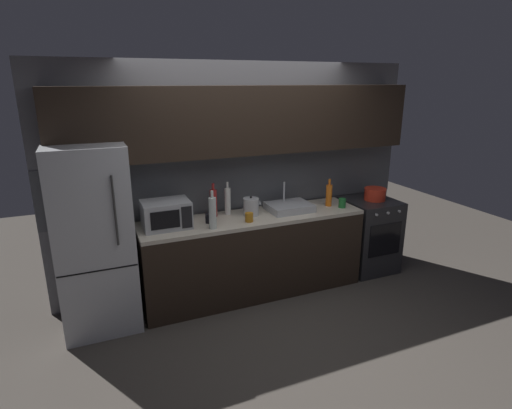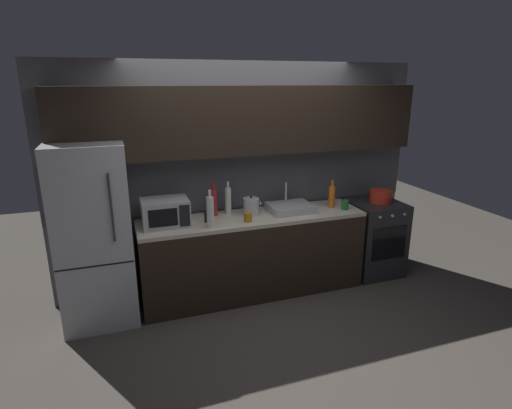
{
  "view_description": "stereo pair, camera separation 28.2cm",
  "coord_description": "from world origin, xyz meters",
  "px_view_note": "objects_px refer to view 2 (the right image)",
  "views": [
    {
      "loc": [
        -1.6,
        -2.95,
        2.3
      ],
      "look_at": [
        0.03,
        0.9,
        1.03
      ],
      "focal_mm": 28.73,
      "sensor_mm": 36.0,
      "label": 1
    },
    {
      "loc": [
        -1.34,
        -3.05,
        2.3
      ],
      "look_at": [
        0.03,
        0.9,
        1.03
      ],
      "focal_mm": 28.73,
      "sensor_mm": 36.0,
      "label": 2
    }
  ],
  "objects_px": {
    "wine_bottle_white": "(228,200)",
    "wine_bottle_orange": "(332,196)",
    "refrigerator": "(94,235)",
    "microwave": "(165,212)",
    "kettle": "(251,207)",
    "wine_bottle_clear": "(210,212)",
    "cooking_pot": "(380,196)",
    "mug_dark": "(208,217)",
    "wine_bottle_red": "(214,202)",
    "mug_amber": "(248,217)",
    "oven_range": "(374,238)",
    "mug_green": "(345,205)"
  },
  "relations": [
    {
      "from": "wine_bottle_white",
      "to": "wine_bottle_orange",
      "type": "bearing_deg",
      "value": -7.96
    },
    {
      "from": "refrigerator",
      "to": "microwave",
      "type": "bearing_deg",
      "value": 1.55
    },
    {
      "from": "refrigerator",
      "to": "kettle",
      "type": "bearing_deg",
      "value": 1.6
    },
    {
      "from": "wine_bottle_orange",
      "to": "wine_bottle_clear",
      "type": "relative_size",
      "value": 0.83
    },
    {
      "from": "wine_bottle_clear",
      "to": "wine_bottle_white",
      "type": "bearing_deg",
      "value": 52.47
    },
    {
      "from": "microwave",
      "to": "wine_bottle_clear",
      "type": "bearing_deg",
      "value": -27.56
    },
    {
      "from": "refrigerator",
      "to": "kettle",
      "type": "xyz_separation_m",
      "value": [
        1.6,
        0.04,
        0.11
      ]
    },
    {
      "from": "cooking_pot",
      "to": "microwave",
      "type": "bearing_deg",
      "value": 179.59
    },
    {
      "from": "mug_dark",
      "to": "cooking_pot",
      "type": "xyz_separation_m",
      "value": [
        2.11,
        0.02,
        0.02
      ]
    },
    {
      "from": "mug_dark",
      "to": "wine_bottle_orange",
      "type": "bearing_deg",
      "value": 1.33
    },
    {
      "from": "kettle",
      "to": "wine_bottle_clear",
      "type": "xyz_separation_m",
      "value": [
        -0.5,
        -0.24,
        0.07
      ]
    },
    {
      "from": "refrigerator",
      "to": "wine_bottle_red",
      "type": "xyz_separation_m",
      "value": [
        1.21,
        0.16,
        0.17
      ]
    },
    {
      "from": "wine_bottle_orange",
      "to": "wine_bottle_red",
      "type": "height_order",
      "value": "wine_bottle_red"
    },
    {
      "from": "mug_dark",
      "to": "mug_amber",
      "type": "height_order",
      "value": "mug_dark"
    },
    {
      "from": "kettle",
      "to": "wine_bottle_red",
      "type": "bearing_deg",
      "value": 162.89
    },
    {
      "from": "oven_range",
      "to": "refrigerator",
      "type": "bearing_deg",
      "value": 179.98
    },
    {
      "from": "oven_range",
      "to": "cooking_pot",
      "type": "relative_size",
      "value": 3.46
    },
    {
      "from": "kettle",
      "to": "wine_bottle_white",
      "type": "xyz_separation_m",
      "value": [
        -0.22,
        0.13,
        0.06
      ]
    },
    {
      "from": "mug_green",
      "to": "cooking_pot",
      "type": "bearing_deg",
      "value": 11.16
    },
    {
      "from": "mug_amber",
      "to": "oven_range",
      "type": "bearing_deg",
      "value": 5.07
    },
    {
      "from": "mug_dark",
      "to": "mug_green",
      "type": "relative_size",
      "value": 0.93
    },
    {
      "from": "oven_range",
      "to": "kettle",
      "type": "xyz_separation_m",
      "value": [
        -1.57,
        0.05,
        0.55
      ]
    },
    {
      "from": "wine_bottle_clear",
      "to": "mug_green",
      "type": "relative_size",
      "value": 3.56
    },
    {
      "from": "wine_bottle_clear",
      "to": "mug_amber",
      "type": "relative_size",
      "value": 4.05
    },
    {
      "from": "kettle",
      "to": "wine_bottle_orange",
      "type": "height_order",
      "value": "wine_bottle_orange"
    },
    {
      "from": "microwave",
      "to": "wine_bottle_clear",
      "type": "distance_m",
      "value": 0.46
    },
    {
      "from": "wine_bottle_orange",
      "to": "mug_green",
      "type": "distance_m",
      "value": 0.18
    },
    {
      "from": "refrigerator",
      "to": "wine_bottle_orange",
      "type": "xyz_separation_m",
      "value": [
        2.55,
        0.01,
        0.15
      ]
    },
    {
      "from": "wine_bottle_red",
      "to": "mug_green",
      "type": "distance_m",
      "value": 1.48
    },
    {
      "from": "mug_green",
      "to": "mug_dark",
      "type": "bearing_deg",
      "value": 176.95
    },
    {
      "from": "refrigerator",
      "to": "cooking_pot",
      "type": "xyz_separation_m",
      "value": [
        3.21,
        0.0,
        0.09
      ]
    },
    {
      "from": "wine_bottle_orange",
      "to": "mug_green",
      "type": "xyz_separation_m",
      "value": [
        0.11,
        -0.12,
        -0.08
      ]
    },
    {
      "from": "refrigerator",
      "to": "wine_bottle_orange",
      "type": "distance_m",
      "value": 2.56
    },
    {
      "from": "oven_range",
      "to": "wine_bottle_clear",
      "type": "xyz_separation_m",
      "value": [
        -2.07,
        -0.19,
        0.61
      ]
    },
    {
      "from": "wine_bottle_clear",
      "to": "wine_bottle_orange",
      "type": "bearing_deg",
      "value": 7.96
    },
    {
      "from": "kettle",
      "to": "mug_amber",
      "type": "xyz_separation_m",
      "value": [
        -0.1,
        -0.19,
        -0.05
      ]
    },
    {
      "from": "mug_amber",
      "to": "kettle",
      "type": "bearing_deg",
      "value": 62.51
    },
    {
      "from": "refrigerator",
      "to": "mug_green",
      "type": "height_order",
      "value": "refrigerator"
    },
    {
      "from": "wine_bottle_white",
      "to": "mug_green",
      "type": "height_order",
      "value": "wine_bottle_white"
    },
    {
      "from": "wine_bottle_orange",
      "to": "mug_dark",
      "type": "relative_size",
      "value": 3.2
    },
    {
      "from": "microwave",
      "to": "wine_bottle_orange",
      "type": "relative_size",
      "value": 1.44
    },
    {
      "from": "wine_bottle_red",
      "to": "wine_bottle_clear",
      "type": "height_order",
      "value": "wine_bottle_clear"
    },
    {
      "from": "oven_range",
      "to": "mug_green",
      "type": "xyz_separation_m",
      "value": [
        -0.5,
        -0.11,
        0.5
      ]
    },
    {
      "from": "microwave",
      "to": "refrigerator",
      "type": "bearing_deg",
      "value": -178.45
    },
    {
      "from": "oven_range",
      "to": "wine_bottle_clear",
      "type": "distance_m",
      "value": 2.17
    },
    {
      "from": "mug_green",
      "to": "wine_bottle_clear",
      "type": "bearing_deg",
      "value": -176.79
    },
    {
      "from": "wine_bottle_orange",
      "to": "wine_bottle_white",
      "type": "height_order",
      "value": "wine_bottle_white"
    },
    {
      "from": "microwave",
      "to": "wine_bottle_clear",
      "type": "height_order",
      "value": "wine_bottle_clear"
    },
    {
      "from": "mug_green",
      "to": "kettle",
      "type": "bearing_deg",
      "value": 171.87
    },
    {
      "from": "wine_bottle_orange",
      "to": "refrigerator",
      "type": "bearing_deg",
      "value": -179.8
    }
  ]
}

